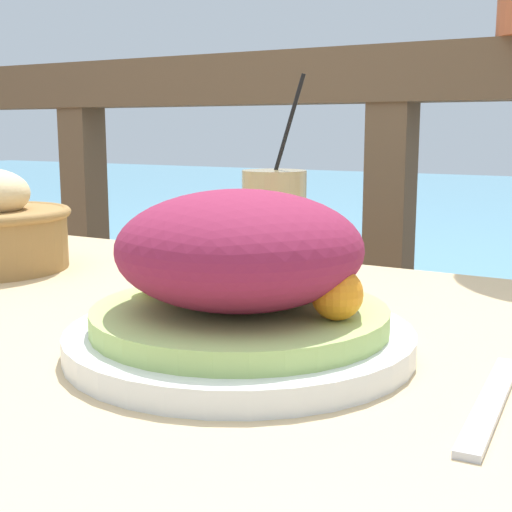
% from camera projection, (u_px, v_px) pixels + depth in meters
% --- Properties ---
extents(patio_table, '(1.03, 0.70, 0.71)m').
position_uv_depth(patio_table, '(175.00, 427.00, 0.70)').
color(patio_table, tan).
rests_on(patio_table, ground_plane).
extents(railing_fence, '(2.80, 0.08, 1.02)m').
position_uv_depth(railing_fence, '(389.00, 239.00, 1.20)').
color(railing_fence, brown).
rests_on(railing_fence, ground_plane).
extents(salad_plate, '(0.28, 0.28, 0.13)m').
position_uv_depth(salad_plate, '(240.00, 283.00, 0.57)').
color(salad_plate, silver).
rests_on(salad_plate, patio_table).
extents(drink_glass, '(0.08, 0.08, 0.24)m').
position_uv_depth(drink_glass, '(274.00, 223.00, 0.87)').
color(drink_glass, tan).
rests_on(drink_glass, patio_table).
extents(fork, '(0.03, 0.18, 0.00)m').
position_uv_depth(fork, '(491.00, 402.00, 0.47)').
color(fork, silver).
rests_on(fork, patio_table).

